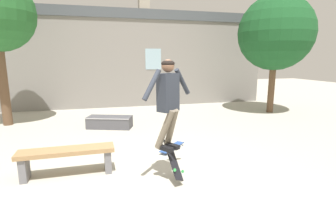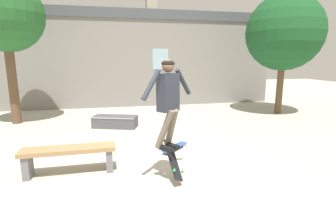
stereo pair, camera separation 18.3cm
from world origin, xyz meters
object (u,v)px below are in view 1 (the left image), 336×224
at_px(skateboard_flipping, 173,159).
at_px(skater, 168,97).
at_px(tree_right, 276,33).
at_px(skateboard_resting, 172,147).
at_px(skate_ledge, 110,122).
at_px(park_bench, 67,156).

bearing_deg(skateboard_flipping, skater, -113.44).
relative_size(skater, skateboard_flipping, 2.17).
height_order(tree_right, skateboard_resting, tree_right).
distance_m(skate_ledge, skateboard_flipping, 4.02).
height_order(skate_ledge, skateboard_flipping, skateboard_flipping).
height_order(skateboard_flipping, skateboard_resting, skateboard_flipping).
distance_m(skate_ledge, skater, 4.18).
distance_m(tree_right, park_bench, 8.72).
relative_size(park_bench, skateboard_resting, 2.24).
xyz_separation_m(park_bench, skater, (1.73, -0.64, 1.12)).
bearing_deg(skateboard_flipping, skateboard_resting, 159.11).
bearing_deg(skater, skate_ledge, 158.73).
distance_m(park_bench, skate_ledge, 3.37).
height_order(park_bench, skateboard_flipping, skateboard_flipping).
bearing_deg(park_bench, skateboard_resting, 19.25).
xyz_separation_m(skate_ledge, skateboard_resting, (1.32, -2.42, -0.11)).
bearing_deg(skate_ledge, skateboard_resting, -41.98).
xyz_separation_m(tree_right, park_bench, (-7.21, -4.10, -2.69)).
relative_size(skater, skateboard_resting, 2.04).
bearing_deg(skater, park_bench, -143.64).
bearing_deg(skateboard_flipping, tree_right, 125.76).
height_order(park_bench, skateboard_resting, park_bench).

